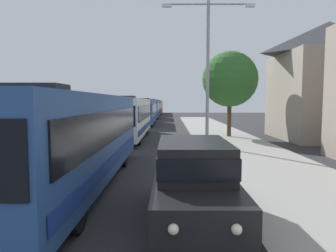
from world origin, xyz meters
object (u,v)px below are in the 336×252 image
at_px(bus_second_in_line, 129,116).
at_px(white_suv, 194,178).
at_px(bus_lead, 75,136).
at_px(bus_middle, 144,111).
at_px(box_truck_oncoming, 145,106).
at_px(streetlamp_mid, 208,59).
at_px(bus_rear, 155,107).
at_px(bus_fourth_in_line, 151,109).
at_px(bus_tail_end, 157,106).
at_px(roadside_tree, 230,79).

distance_m(bus_second_in_line, white_suv, 16.40).
bearing_deg(bus_lead, bus_middle, 90.00).
xyz_separation_m(box_truck_oncoming, streetlamp_mid, (8.70, -59.75, 3.64)).
bearing_deg(box_truck_oncoming, bus_second_in_line, -86.56).
bearing_deg(bus_middle, streetlamp_mid, -73.66).
xyz_separation_m(bus_lead, bus_rear, (0.00, 52.82, 0.00)).
bearing_deg(bus_fourth_in_line, bus_rear, 90.00).
distance_m(bus_tail_end, streetlamp_mid, 58.11).
relative_size(bus_fourth_in_line, streetlamp_mid, 1.22).
height_order(bus_lead, bus_middle, same).
bearing_deg(box_truck_oncoming, white_suv, -84.36).
distance_m(bus_middle, bus_rear, 26.03).
bearing_deg(bus_second_in_line, white_suv, -76.96).
height_order(bus_second_in_line, box_truck_oncoming, bus_second_in_line).
bearing_deg(bus_rear, roadside_tree, -78.93).
xyz_separation_m(bus_middle, bus_tail_end, (0.00, 39.33, 0.00)).
bearing_deg(streetlamp_mid, roadside_tree, 65.00).
bearing_deg(bus_second_in_line, bus_tail_end, 90.00).
height_order(bus_fourth_in_line, bus_tail_end, same).
height_order(bus_lead, box_truck_oncoming, bus_lead).
bearing_deg(box_truck_oncoming, bus_lead, -87.22).
distance_m(white_suv, roadside_tree, 17.02).
xyz_separation_m(bus_middle, white_suv, (3.70, -29.59, -0.66)).
xyz_separation_m(bus_second_in_line, box_truck_oncoming, (-3.30, 54.96, 0.03)).
distance_m(white_suv, box_truck_oncoming, 71.27).
height_order(bus_middle, streetlamp_mid, streetlamp_mid).
height_order(bus_middle, roadside_tree, roadside_tree).
relative_size(bus_second_in_line, bus_middle, 1.08).
xyz_separation_m(bus_middle, roadside_tree, (7.72, -13.43, 2.84)).
height_order(bus_rear, box_truck_oncoming, bus_rear).
relative_size(bus_lead, roadside_tree, 1.75).
distance_m(bus_lead, box_truck_oncoming, 68.20).
distance_m(bus_second_in_line, roadside_tree, 8.23).
bearing_deg(roadside_tree, bus_tail_end, 98.33).
bearing_deg(bus_second_in_line, bus_lead, -90.00).
bearing_deg(roadside_tree, box_truck_oncoming, 101.38).
bearing_deg(bus_middle, bus_fourth_in_line, 90.00).
bearing_deg(bus_tail_end, box_truck_oncoming, 148.77).
relative_size(white_suv, roadside_tree, 0.72).
xyz_separation_m(bus_second_in_line, bus_middle, (-0.00, 13.63, -0.00)).
height_order(bus_second_in_line, white_suv, bus_second_in_line).
distance_m(bus_rear, streetlamp_mid, 44.92).
distance_m(bus_second_in_line, streetlamp_mid, 8.09).
xyz_separation_m(bus_fourth_in_line, streetlamp_mid, (5.40, -31.14, 3.67)).
relative_size(bus_lead, bus_middle, 1.07).
distance_m(bus_rear, bus_tail_end, 13.30).
xyz_separation_m(bus_lead, white_suv, (3.70, -2.81, -0.66)).
bearing_deg(bus_tail_end, roadside_tree, -81.67).
distance_m(bus_fourth_in_line, box_truck_oncoming, 28.79).
distance_m(streetlamp_mid, roadside_tree, 5.56).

